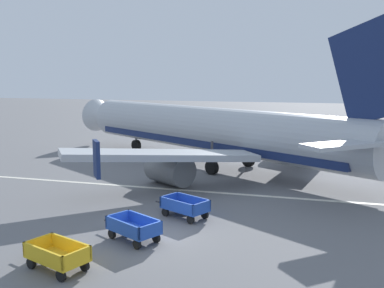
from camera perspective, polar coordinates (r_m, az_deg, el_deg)
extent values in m
plane|color=slate|center=(21.62, -4.82, -11.84)|extent=(220.00, 220.00, 0.00)
cube|color=silver|center=(29.55, 1.19, -6.11)|extent=(120.00, 0.36, 0.01)
cylinder|color=#B2B7BC|center=(37.36, 2.22, 1.94)|extent=(27.59, 18.69, 3.70)
cube|color=navy|center=(37.49, 2.21, 0.39)|extent=(24.92, 16.98, 0.56)
cone|color=#B2B7BC|center=(50.30, -11.25, 3.55)|extent=(4.61, 4.76, 3.63)
cube|color=#B2B7BC|center=(28.87, -3.68, -1.45)|extent=(11.96, 9.88, 1.35)
cube|color=navy|center=(22.91, -12.16, -1.91)|extent=(0.82, 1.00, 1.90)
cylinder|color=slate|center=(31.04, -2.87, -3.26)|extent=(3.82, 3.45, 2.10)
cube|color=#B2B7BC|center=(41.38, 14.52, 1.40)|extent=(4.63, 13.25, 1.35)
cube|color=navy|center=(45.69, 21.76, 2.93)|extent=(1.12, 0.37, 1.90)
cylinder|color=slate|center=(40.96, 11.82, -0.49)|extent=(3.82, 3.45, 2.10)
cube|color=navy|center=(29.06, 22.19, 8.73)|extent=(5.30, 3.40, 6.88)
cube|color=#B2B7BC|center=(26.39, 19.12, -0.10)|extent=(5.11, 4.76, 0.24)
cylinder|color=#4C4C51|center=(45.51, -7.20, 1.11)|extent=(0.20, 0.20, 2.04)
cylinder|color=black|center=(45.66, -7.18, -0.16)|extent=(1.17, 0.95, 1.10)
cylinder|color=#4C4C51|center=(34.30, 2.57, -1.35)|extent=(0.20, 0.20, 2.04)
cylinder|color=black|center=(34.50, 2.56, -3.02)|extent=(1.17, 0.95, 1.10)
cylinder|color=#4C4C51|center=(37.53, 7.29, -0.53)|extent=(0.20, 0.20, 2.04)
cylinder|color=black|center=(37.70, 7.26, -2.06)|extent=(1.17, 0.95, 1.10)
cube|color=gold|center=(18.83, -16.91, -13.85)|extent=(2.83, 2.19, 0.08)
cube|color=gold|center=(18.37, -18.62, -13.46)|extent=(2.38, 0.97, 0.55)
cube|color=gold|center=(19.07, -15.35, -12.46)|extent=(2.38, 0.97, 0.55)
cube|color=gold|center=(19.63, -19.09, -12.01)|extent=(0.58, 1.35, 0.55)
cube|color=gold|center=(17.82, -14.57, -13.97)|extent=(0.58, 1.35, 0.55)
cylinder|color=#2D2D33|center=(20.23, -20.03, -12.51)|extent=(0.96, 0.43, 0.08)
cylinder|color=black|center=(19.35, -19.96, -14.20)|extent=(0.47, 0.30, 0.44)
cylinder|color=black|center=(19.94, -17.21, -13.37)|extent=(0.47, 0.30, 0.44)
cylinder|color=black|center=(17.93, -16.49, -15.92)|extent=(0.47, 0.30, 0.44)
cylinder|color=black|center=(18.56, -13.64, -14.92)|extent=(0.47, 0.30, 0.44)
cube|color=#234CB2|center=(21.17, -7.50, -10.96)|extent=(2.86, 2.42, 0.08)
cube|color=#234CB2|center=(20.70, -8.96, -10.54)|extent=(2.25, 1.28, 0.55)
cube|color=#234CB2|center=(21.45, -6.14, -9.77)|extent=(2.25, 1.28, 0.55)
cube|color=#234CB2|center=(21.98, -9.48, -9.39)|extent=(0.75, 1.28, 0.55)
cube|color=#234CB2|center=(20.19, -5.37, -10.97)|extent=(0.75, 1.28, 0.55)
cylinder|color=#2D2D33|center=(22.55, -10.38, -9.88)|extent=(0.92, 0.55, 0.08)
cylinder|color=black|center=(21.66, -10.24, -11.30)|extent=(0.46, 0.35, 0.44)
cylinder|color=black|center=(22.28, -7.86, -10.66)|extent=(0.46, 0.35, 0.44)
cylinder|color=black|center=(20.25, -7.08, -12.67)|extent=(0.46, 0.35, 0.44)
cylinder|color=black|center=(20.91, -4.63, -11.92)|extent=(0.46, 0.35, 0.44)
cube|color=#234CB2|center=(24.22, -0.92, -8.32)|extent=(2.86, 2.37, 0.08)
cube|color=#234CB2|center=(23.68, -2.01, -7.93)|extent=(2.28, 1.21, 0.55)
cube|color=#234CB2|center=(24.59, 0.13, -7.29)|extent=(2.28, 1.21, 0.55)
cube|color=#234CB2|center=(24.94, -2.94, -7.07)|extent=(0.72, 1.30, 0.55)
cube|color=#234CB2|center=(23.35, 1.24, -8.17)|extent=(0.72, 1.30, 0.55)
cylinder|color=#2D2D33|center=(25.45, -3.89, -7.58)|extent=(0.93, 0.52, 0.08)
cylinder|color=black|center=(24.55, -3.43, -8.73)|extent=(0.46, 0.34, 0.44)
cylinder|color=black|center=(25.30, -1.59, -8.18)|extent=(0.46, 0.34, 0.44)
cylinder|color=black|center=(23.30, -0.18, -9.69)|extent=(0.46, 0.34, 0.44)
cylinder|color=black|center=(24.09, 1.65, -9.06)|extent=(0.46, 0.34, 0.44)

